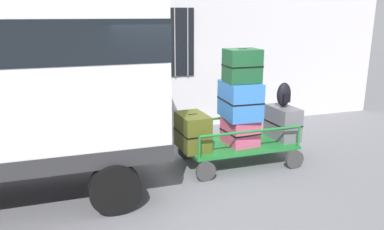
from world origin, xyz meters
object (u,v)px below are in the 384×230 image
(luggage_cart, at_px, (239,147))
(backpack, at_px, (284,95))
(suitcase_left_bottom, at_px, (193,132))
(suitcase_midleft_middle, at_px, (240,100))
(suitcase_center_bottom, at_px, (283,123))
(suitcase_midleft_top, at_px, (242,66))
(suitcase_midleft_bottom, at_px, (240,131))

(luggage_cart, xyz_separation_m, backpack, (0.88, 0.04, 0.89))
(suitcase_left_bottom, bearing_deg, suitcase_midleft_middle, 1.08)
(suitcase_center_bottom, distance_m, backpack, 0.52)
(suitcase_left_bottom, height_order, suitcase_midleft_middle, suitcase_midleft_middle)
(suitcase_left_bottom, relative_size, backpack, 1.64)
(luggage_cart, height_order, suitcase_center_bottom, suitcase_center_bottom)
(luggage_cart, xyz_separation_m, suitcase_left_bottom, (-0.88, 0.01, 0.37))
(suitcase_midleft_middle, relative_size, suitcase_center_bottom, 1.11)
(luggage_cart, xyz_separation_m, suitcase_midleft_top, (-0.00, -0.01, 1.46))
(suitcase_center_bottom, xyz_separation_m, backpack, (0.00, 0.02, 0.52))
(suitcase_midleft_middle, bearing_deg, suitcase_midleft_top, -90.00)
(suitcase_midleft_bottom, xyz_separation_m, suitcase_midleft_top, (0.00, 0.01, 1.16))
(luggage_cart, bearing_deg, suitcase_center_bottom, 1.14)
(suitcase_left_bottom, height_order, backpack, backpack)
(suitcase_center_bottom, bearing_deg, luggage_cart, -178.86)
(suitcase_left_bottom, xyz_separation_m, suitcase_midleft_top, (0.88, -0.02, 1.09))
(luggage_cart, distance_m, suitcase_midleft_top, 1.46)
(suitcase_left_bottom, xyz_separation_m, backpack, (1.76, 0.03, 0.52))
(suitcase_midleft_bottom, relative_size, suitcase_midleft_middle, 0.81)
(suitcase_left_bottom, xyz_separation_m, suitcase_midleft_middle, (0.88, 0.02, 0.49))
(backpack, bearing_deg, luggage_cart, -177.55)
(suitcase_midleft_middle, xyz_separation_m, backpack, (0.88, 0.01, 0.03))
(suitcase_center_bottom, bearing_deg, suitcase_midleft_top, -178.29)
(luggage_cart, bearing_deg, suitcase_midleft_top, -90.00)
(backpack, bearing_deg, suitcase_left_bottom, -179.02)
(suitcase_left_bottom, bearing_deg, backpack, 0.98)
(suitcase_left_bottom, distance_m, suitcase_midleft_bottom, 0.88)
(suitcase_midleft_bottom, distance_m, suitcase_center_bottom, 0.88)
(suitcase_midleft_top, distance_m, suitcase_center_bottom, 1.40)
(luggage_cart, distance_m, suitcase_midleft_middle, 0.86)
(suitcase_midleft_bottom, bearing_deg, backpack, 3.50)
(suitcase_midleft_middle, bearing_deg, luggage_cart, -90.00)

